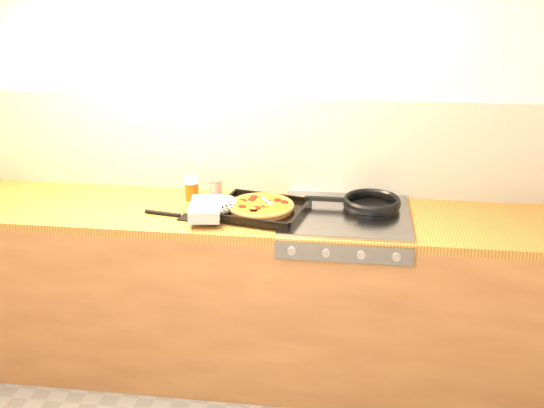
# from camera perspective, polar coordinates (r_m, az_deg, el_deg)

# --- Properties ---
(room_shell) EXTENTS (3.20, 3.20, 3.20)m
(room_shell) POSITION_cam_1_polar(r_m,az_deg,el_deg) (3.25, -1.04, 5.31)
(room_shell) COLOR white
(room_shell) RESTS_ON ground
(counter_run) EXTENTS (3.20, 0.62, 0.90)m
(counter_run) POSITION_cam_1_polar(r_m,az_deg,el_deg) (3.26, -1.71, -8.01)
(counter_run) COLOR brown
(counter_run) RESTS_ON ground
(stovetop) EXTENTS (0.60, 0.56, 0.02)m
(stovetop) POSITION_cam_1_polar(r_m,az_deg,el_deg) (3.03, 6.63, -0.97)
(stovetop) COLOR gray
(stovetop) RESTS_ON counter_run
(pizza_on_tray) EXTENTS (0.56, 0.44, 0.07)m
(pizza_on_tray) POSITION_cam_1_polar(r_m,az_deg,el_deg) (3.00, -2.33, -0.28)
(pizza_on_tray) COLOR black
(pizza_on_tray) RESTS_ON stovetop
(frying_pan) EXTENTS (0.46, 0.28, 0.05)m
(frying_pan) POSITION_cam_1_polar(r_m,az_deg,el_deg) (3.09, 8.80, 0.05)
(frying_pan) COLOR black
(frying_pan) RESTS_ON stovetop
(tomato_can) EXTENTS (0.08, 0.08, 0.10)m
(tomato_can) POSITION_cam_1_polar(r_m,az_deg,el_deg) (3.22, -5.12, 1.31)
(tomato_can) COLOR #B0100E
(tomato_can) RESTS_ON counter_run
(juice_glass) EXTENTS (0.07, 0.07, 0.12)m
(juice_glass) POSITION_cam_1_polar(r_m,az_deg,el_deg) (3.22, -7.21, 1.41)
(juice_glass) COLOR #D13D0C
(juice_glass) RESTS_ON counter_run
(wooden_spoon) EXTENTS (0.30, 0.04, 0.02)m
(wooden_spoon) POSITION_cam_1_polar(r_m,az_deg,el_deg) (3.22, 1.95, 0.60)
(wooden_spoon) COLOR #A37245
(wooden_spoon) RESTS_ON counter_run
(black_spatula) EXTENTS (0.29, 0.10, 0.02)m
(black_spatula) POSITION_cam_1_polar(r_m,az_deg,el_deg) (3.03, -8.77, -0.99)
(black_spatula) COLOR black
(black_spatula) RESTS_ON counter_run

